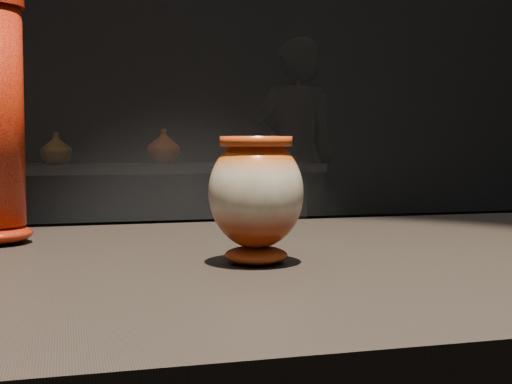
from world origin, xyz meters
TOP-DOWN VIEW (x-y plane):
  - main_vase at (-0.05, -0.04)m, footprint 0.12×0.12m
  - back_shelf at (0.30, 3.59)m, footprint 2.00×0.60m
  - back_vase_left at (-0.31, 3.62)m, footprint 0.21×0.21m
  - back_vase_mid at (0.34, 3.64)m, footprint 0.30×0.30m
  - back_vase_right at (0.93, 3.55)m, footprint 0.07×0.07m
  - visitor at (1.44, 4.33)m, footprint 0.67×0.45m

SIDE VIEW (x-z plane):
  - back_shelf at x=0.30m, z-range 0.19..1.09m
  - visitor at x=1.44m, z-range 0.00..1.82m
  - back_vase_right at x=0.93m, z-range 0.90..1.01m
  - main_vase at x=-0.05m, z-range 0.91..1.06m
  - back_vase_left at x=-0.31m, z-range 0.90..1.09m
  - back_vase_mid at x=0.34m, z-range 0.90..1.12m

